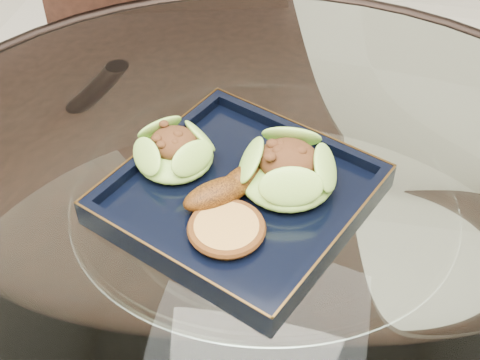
# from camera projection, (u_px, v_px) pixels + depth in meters

# --- Properties ---
(dining_table) EXTENTS (1.13, 1.13, 0.77)m
(dining_table) POSITION_uv_depth(u_px,v_px,m) (260.00, 309.00, 0.89)
(dining_table) COLOR white
(dining_table) RESTS_ON ground
(dining_chair) EXTENTS (0.57, 0.57, 1.06)m
(dining_chair) POSITION_uv_depth(u_px,v_px,m) (171.00, 105.00, 1.22)
(dining_chair) COLOR black
(dining_chair) RESTS_ON ground
(navy_plate) EXTENTS (0.35, 0.35, 0.02)m
(navy_plate) POSITION_uv_depth(u_px,v_px,m) (240.00, 198.00, 0.79)
(navy_plate) COLOR black
(navy_plate) RESTS_ON dining_table
(lettuce_wrap_left) EXTENTS (0.13, 0.13, 0.03)m
(lettuce_wrap_left) POSITION_uv_depth(u_px,v_px,m) (174.00, 153.00, 0.81)
(lettuce_wrap_left) COLOR #79B033
(lettuce_wrap_left) RESTS_ON navy_plate
(lettuce_wrap_right) EXTENTS (0.14, 0.14, 0.04)m
(lettuce_wrap_right) POSITION_uv_depth(u_px,v_px,m) (287.00, 172.00, 0.78)
(lettuce_wrap_right) COLOR olive
(lettuce_wrap_right) RESTS_ON navy_plate
(roasted_plantain) EXTENTS (0.14, 0.15, 0.03)m
(roasted_plantain) POSITION_uv_depth(u_px,v_px,m) (250.00, 177.00, 0.78)
(roasted_plantain) COLOR #66320A
(roasted_plantain) RESTS_ON navy_plate
(crumb_patty) EXTENTS (0.09, 0.09, 0.01)m
(crumb_patty) POSITION_uv_depth(u_px,v_px,m) (227.00, 229.00, 0.74)
(crumb_patty) COLOR #B7843D
(crumb_patty) RESTS_ON navy_plate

